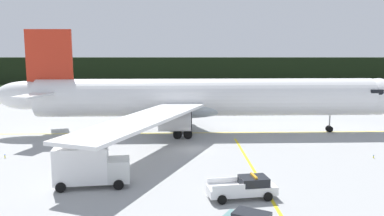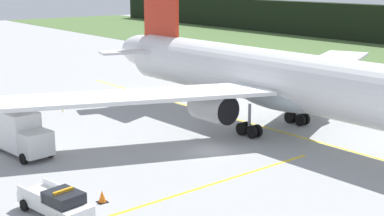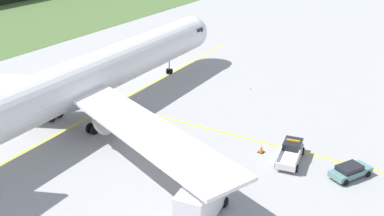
% 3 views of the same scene
% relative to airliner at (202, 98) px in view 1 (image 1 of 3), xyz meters
% --- Properties ---
extents(ground, '(320.00, 320.00, 0.00)m').
position_rel_airliner_xyz_m(ground, '(-1.41, -9.15, -5.03)').
color(ground, '#989A9B').
extents(grass_verge, '(320.00, 45.95, 0.04)m').
position_rel_airliner_xyz_m(grass_verge, '(-1.41, 52.03, -5.01)').
color(grass_verge, '#476432').
rests_on(grass_verge, ground).
extents(distant_tree_line, '(288.00, 4.11, 8.60)m').
position_rel_airliner_xyz_m(distant_tree_line, '(-1.41, 72.71, -0.73)').
color(distant_tree_line, black).
rests_on(distant_tree_line, ground).
extents(taxiway_centerline_main, '(75.97, 2.80, 0.01)m').
position_rel_airliner_xyz_m(taxiway_centerline_main, '(0.67, 0.02, -5.02)').
color(taxiway_centerline_main, yellow).
rests_on(taxiway_centerline_main, ground).
extents(taxiway_centerline_spur, '(1.38, 32.82, 0.01)m').
position_rel_airliner_xyz_m(taxiway_centerline_spur, '(5.04, -20.18, -5.02)').
color(taxiway_centerline_spur, yellow).
rests_on(taxiway_centerline_spur, ground).
extents(airliner, '(57.46, 52.76, 14.71)m').
position_rel_airliner_xyz_m(airliner, '(0.00, 0.00, 0.00)').
color(airliner, white).
rests_on(airliner, ground).
extents(ops_pickup_truck, '(5.91, 3.02, 1.94)m').
position_rel_airliner_xyz_m(ops_pickup_truck, '(3.02, -25.33, -4.12)').
color(ops_pickup_truck, white).
rests_on(ops_pickup_truck, ground).
extents(catering_truck, '(6.82, 3.42, 3.83)m').
position_rel_airliner_xyz_m(catering_truck, '(-10.51, -22.55, -3.12)').
color(catering_truck, silver).
rests_on(catering_truck, ground).
extents(apron_cone, '(0.66, 0.66, 0.82)m').
position_rel_airliner_xyz_m(apron_cone, '(2.88, -22.09, -4.63)').
color(apron_cone, black).
rests_on(apron_cone, ground).
extents(taxiway_edge_light_east, '(0.12, 0.12, 0.37)m').
position_rel_airliner_xyz_m(taxiway_edge_light_east, '(19.06, -13.30, -4.83)').
color(taxiway_edge_light_east, yellow).
rests_on(taxiway_edge_light_east, ground).
extents(taxiway_edge_light_west, '(0.12, 0.12, 0.43)m').
position_rel_airliner_xyz_m(taxiway_edge_light_west, '(-22.32, -13.30, -4.80)').
color(taxiway_edge_light_west, yellow).
rests_on(taxiway_edge_light_west, ground).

